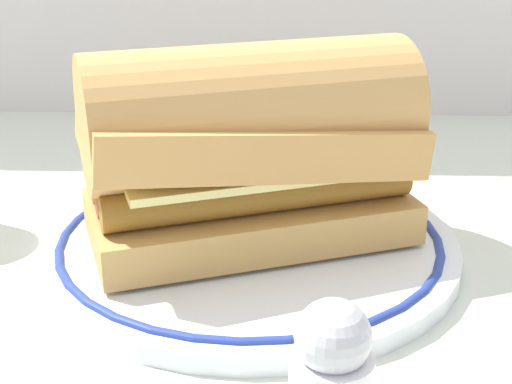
# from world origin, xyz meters

# --- Properties ---
(ground_plane) EXTENTS (1.50, 1.50, 0.00)m
(ground_plane) POSITION_xyz_m (0.00, 0.00, 0.00)
(ground_plane) COLOR beige
(plate) EXTENTS (0.28, 0.28, 0.01)m
(plate) POSITION_xyz_m (-0.02, 0.01, 0.01)
(plate) COLOR white
(plate) RESTS_ON ground_plane
(sausage_sandwich) EXTENTS (0.23, 0.16, 0.13)m
(sausage_sandwich) POSITION_xyz_m (-0.02, 0.01, 0.08)
(sausage_sandwich) COLOR tan
(sausage_sandwich) RESTS_ON plate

